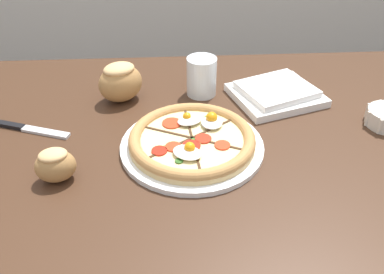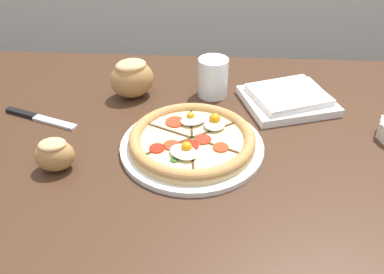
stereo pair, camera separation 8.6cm
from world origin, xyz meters
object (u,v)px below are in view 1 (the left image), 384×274
at_px(pizza, 192,141).
at_px(water_glass, 202,78).
at_px(napkin_folded, 276,93).
at_px(bread_piece_far, 55,165).
at_px(bread_piece_near, 120,81).
at_px(knife_spare, 29,129).
at_px(dining_table, 201,170).

height_order(pizza, water_glass, water_glass).
xyz_separation_m(napkin_folded, bread_piece_far, (-0.50, -0.29, 0.02)).
distance_m(bread_piece_near, water_glass, 0.21).
xyz_separation_m(napkin_folded, water_glass, (-0.19, 0.04, 0.03)).
bearing_deg(bread_piece_near, bread_piece_far, -108.39).
xyz_separation_m(pizza, knife_spare, (-0.37, 0.09, -0.02)).
bearing_deg(bread_piece_near, napkin_folded, -2.57).
distance_m(pizza, bread_piece_near, 0.28).
bearing_deg(water_glass, bread_piece_near, -174.31).
relative_size(dining_table, napkin_folded, 5.20).
bearing_deg(napkin_folded, pizza, -138.90).
height_order(dining_table, water_glass, water_glass).
bearing_deg(dining_table, napkin_folded, 36.85).
bearing_deg(napkin_folded, knife_spare, -169.72).
height_order(knife_spare, water_glass, water_glass).
height_order(dining_table, napkin_folded, napkin_folded).
bearing_deg(pizza, napkin_folded, 41.10).
distance_m(bread_piece_far, knife_spare, 0.21).
distance_m(pizza, napkin_folded, 0.31).
relative_size(napkin_folded, knife_spare, 1.32).
bearing_deg(bread_piece_far, dining_table, 24.20).
height_order(bread_piece_near, knife_spare, bread_piece_near).
relative_size(dining_table, pizza, 4.31).
bearing_deg(bread_piece_far, pizza, 17.64).
relative_size(dining_table, bread_piece_far, 15.25).
height_order(dining_table, bread_piece_near, bread_piece_near).
relative_size(pizza, napkin_folded, 1.21).
height_order(bread_piece_far, knife_spare, bread_piece_far).
distance_m(dining_table, pizza, 0.13).
height_order(dining_table, pizza, pizza).
relative_size(bread_piece_far, knife_spare, 0.45).
bearing_deg(knife_spare, napkin_folded, 30.07).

